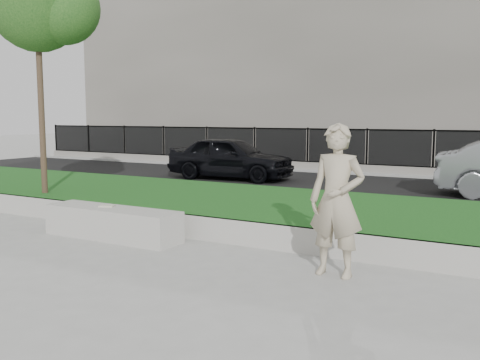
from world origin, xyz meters
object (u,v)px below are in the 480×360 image
Objects in this scene: stone_bench at (112,223)px; car_dark at (231,158)px; man at (337,200)px; book at (107,206)px.

car_dark is (-2.44, 7.97, 0.47)m from stone_bench.
book is (-4.12, 0.20, -0.45)m from man.
man is 4.15m from book.
stone_bench is 0.63× the size of car_dark.
car_dark reaches higher than stone_bench.
car_dark is at bearing 107.04° from stone_bench.
stone_bench is at bearing -40.98° from book.
car_dark is at bearing 81.97° from book.
book is at bearing 177.57° from man.
man is (3.97, -0.15, 0.72)m from stone_bench.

